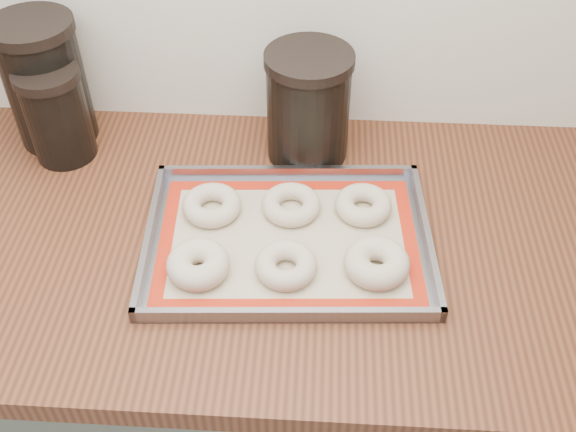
# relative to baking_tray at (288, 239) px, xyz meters

# --- Properties ---
(cabinet) EXTENTS (3.00, 0.65, 0.86)m
(cabinet) POSITION_rel_baking_tray_xyz_m (-0.18, 0.02, -0.48)
(cabinet) COLOR slate
(cabinet) RESTS_ON floor
(countertop) EXTENTS (3.06, 0.68, 0.04)m
(countertop) POSITION_rel_baking_tray_xyz_m (-0.18, 0.02, -0.03)
(countertop) COLOR brown
(countertop) RESTS_ON cabinet
(baking_tray) EXTENTS (0.48, 0.36, 0.03)m
(baking_tray) POSITION_rel_baking_tray_xyz_m (0.00, 0.00, 0.00)
(baking_tray) COLOR gray
(baking_tray) RESTS_ON countertop
(baking_mat) EXTENTS (0.44, 0.32, 0.00)m
(baking_mat) POSITION_rel_baking_tray_xyz_m (0.00, 0.00, -0.00)
(baking_mat) COLOR #C6B793
(baking_mat) RESTS_ON baking_tray
(bagel_front_left) EXTENTS (0.12, 0.12, 0.04)m
(bagel_front_left) POSITION_rel_baking_tray_xyz_m (-0.13, -0.08, 0.02)
(bagel_front_left) COLOR beige
(bagel_front_left) RESTS_ON baking_mat
(bagel_front_mid) EXTENTS (0.10, 0.10, 0.03)m
(bagel_front_mid) POSITION_rel_baking_tray_xyz_m (0.00, -0.07, 0.01)
(bagel_front_mid) COLOR beige
(bagel_front_mid) RESTS_ON baking_mat
(bagel_front_right) EXTENTS (0.10, 0.10, 0.04)m
(bagel_front_right) POSITION_rel_baking_tray_xyz_m (0.14, -0.06, 0.02)
(bagel_front_right) COLOR beige
(bagel_front_right) RESTS_ON baking_mat
(bagel_back_left) EXTENTS (0.12, 0.12, 0.03)m
(bagel_back_left) POSITION_rel_baking_tray_xyz_m (-0.13, 0.06, 0.01)
(bagel_back_left) COLOR beige
(bagel_back_left) RESTS_ON baking_mat
(bagel_back_mid) EXTENTS (0.12, 0.12, 0.03)m
(bagel_back_mid) POSITION_rel_baking_tray_xyz_m (0.00, 0.07, 0.01)
(bagel_back_mid) COLOR beige
(bagel_back_mid) RESTS_ON baking_mat
(bagel_back_right) EXTENTS (0.10, 0.10, 0.03)m
(bagel_back_right) POSITION_rel_baking_tray_xyz_m (0.12, 0.08, 0.01)
(bagel_back_right) COLOR beige
(bagel_back_right) RESTS_ON baking_mat
(canister_left) EXTENTS (0.15, 0.15, 0.24)m
(canister_left) POSITION_rel_baking_tray_xyz_m (-0.46, 0.26, 0.11)
(canister_left) COLOR black
(canister_left) RESTS_ON countertop
(canister_mid) EXTENTS (0.12, 0.12, 0.18)m
(canister_mid) POSITION_rel_baking_tray_xyz_m (-0.43, 0.21, 0.08)
(canister_mid) COLOR black
(canister_mid) RESTS_ON countertop
(canister_right) EXTENTS (0.16, 0.16, 0.21)m
(canister_right) POSITION_rel_baking_tray_xyz_m (0.02, 0.24, 0.10)
(canister_right) COLOR black
(canister_right) RESTS_ON countertop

